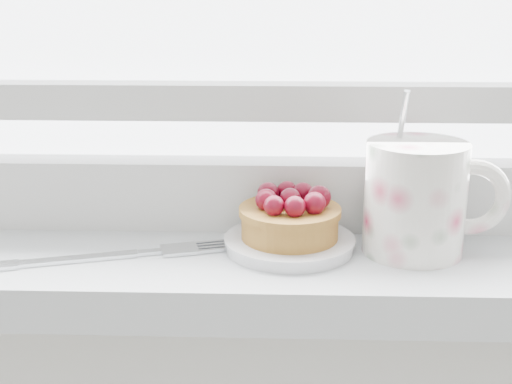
{
  "coord_description": "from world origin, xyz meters",
  "views": [
    {
      "loc": [
        -0.01,
        1.27,
        1.19
      ],
      "look_at": [
        -0.03,
        1.88,
        1.0
      ],
      "focal_mm": 50.0,
      "sensor_mm": 36.0,
      "label": 1
    }
  ],
  "objects_px": {
    "floral_mug": "(419,196)",
    "raspberry_tart": "(290,216)",
    "fork": "(117,255)",
    "saucer": "(289,243)"
  },
  "relations": [
    {
      "from": "floral_mug",
      "to": "raspberry_tart",
      "type": "bearing_deg",
      "value": 179.2
    },
    {
      "from": "raspberry_tart",
      "to": "floral_mug",
      "type": "distance_m",
      "value": 0.12
    },
    {
      "from": "raspberry_tart",
      "to": "fork",
      "type": "bearing_deg",
      "value": -170.68
    },
    {
      "from": "raspberry_tart",
      "to": "fork",
      "type": "xyz_separation_m",
      "value": [
        -0.16,
        -0.03,
        -0.03
      ]
    },
    {
      "from": "floral_mug",
      "to": "fork",
      "type": "bearing_deg",
      "value": -174.95
    },
    {
      "from": "raspberry_tart",
      "to": "saucer",
      "type": "bearing_deg",
      "value": -160.55
    },
    {
      "from": "floral_mug",
      "to": "fork",
      "type": "xyz_separation_m",
      "value": [
        -0.28,
        -0.02,
        -0.05
      ]
    },
    {
      "from": "floral_mug",
      "to": "saucer",
      "type": "bearing_deg",
      "value": 179.26
    },
    {
      "from": "saucer",
      "to": "fork",
      "type": "distance_m",
      "value": 0.16
    },
    {
      "from": "saucer",
      "to": "floral_mug",
      "type": "xyz_separation_m",
      "value": [
        0.12,
        -0.0,
        0.05
      ]
    }
  ]
}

